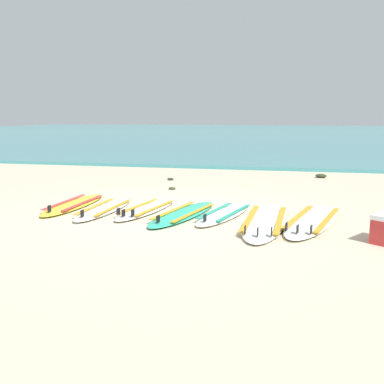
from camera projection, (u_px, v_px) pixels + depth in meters
ground_plane at (166, 215)px, 7.10m from camera, size 80.00×80.00×0.00m
sea at (267, 132)px, 41.95m from camera, size 80.00×60.00×0.10m
surfboard_0 at (74, 204)px, 7.76m from camera, size 0.56×2.06×0.18m
surfboard_1 at (104, 209)px, 7.37m from camera, size 0.56×1.96×0.18m
surfboard_2 at (146, 209)px, 7.35m from camera, size 0.81×1.96×0.18m
surfboard_3 at (183, 214)px, 7.02m from camera, size 1.00×2.16×0.18m
surfboard_4 at (224, 214)px, 7.01m from camera, size 0.95×1.96×0.18m
surfboard_5 at (265, 221)px, 6.52m from camera, size 0.74×2.54×0.18m
surfboard_6 at (312, 220)px, 6.56m from camera, size 1.22×2.51×0.18m
seaweed_clump_near_shoreline at (321, 176)px, 11.35m from camera, size 0.29×0.23×0.10m
seaweed_clump_mid_sand at (172, 188)px, 9.53m from camera, size 0.16×0.13×0.06m
seaweed_clump_by_the_boards at (170, 179)px, 10.93m from camera, size 0.17×0.13×0.06m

